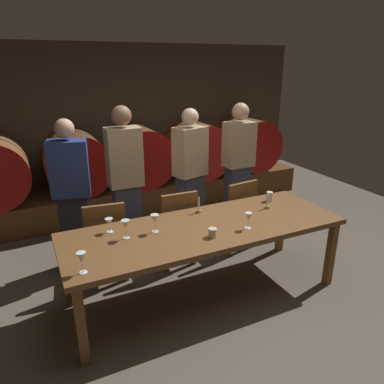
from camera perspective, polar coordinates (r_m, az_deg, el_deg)
ground_plane at (r=3.75m, az=4.59°, el=-15.36°), size 7.65×7.65×0.00m
back_wall at (r=5.97m, az=-10.11°, el=10.60°), size 5.89×0.24×2.44m
barrel_shelf at (r=5.71m, az=-7.97°, el=-0.24°), size 5.30×0.90×0.41m
wine_barrel_left at (r=5.34m, az=-17.99°, el=4.61°), size 0.86×0.92×0.86m
wine_barrel_center at (r=5.52m, az=-8.49°, el=5.88°), size 0.86×0.92×0.86m
wine_barrel_right at (r=5.87m, az=0.56°, el=6.93°), size 0.86×0.92×0.86m
wine_barrel_far_right at (r=6.35m, az=8.59°, el=7.72°), size 0.86×0.92×0.86m
dining_table at (r=3.36m, az=2.13°, el=-6.41°), size 2.61×0.90×0.74m
chair_left at (r=3.78m, az=-13.59°, el=-6.94°), size 0.45×0.45×0.88m
chair_center at (r=3.96m, az=-2.50°, el=-5.06°), size 0.42×0.42×0.88m
chair_right at (r=4.31m, az=7.02°, el=-3.06°), size 0.45×0.45×0.88m
guest_far_left at (r=3.91m, az=-18.43°, el=-0.83°), size 0.42×0.31×1.65m
guest_center_left at (r=4.16m, az=-10.50°, el=1.84°), size 0.38×0.24×1.73m
guest_center_right at (r=4.38m, az=-0.29°, el=2.55°), size 0.43×0.33×1.67m
guest_far_right at (r=4.78m, az=7.32°, el=4.12°), size 0.38×0.25×1.69m
candle_left at (r=3.60m, az=1.06°, el=-2.54°), size 0.05×0.05×0.18m
candle_right at (r=3.79m, az=11.88°, el=-1.88°), size 0.05×0.05×0.18m
wine_glass_far_left at (r=2.70m, az=-17.14°, el=-10.06°), size 0.07×0.07×0.17m
wine_glass_left at (r=3.26m, az=-13.04°, el=-4.74°), size 0.07×0.07×0.13m
wine_glass_center at (r=3.11m, az=-10.51°, el=-5.16°), size 0.08×0.08×0.17m
wine_glass_right at (r=3.19m, az=-5.94°, el=-4.29°), size 0.07×0.07×0.17m
wine_glass_far_right at (r=3.28m, az=8.96°, el=-4.01°), size 0.06×0.06×0.15m
cup_left at (r=3.12m, az=3.29°, el=-6.46°), size 0.08×0.08×0.08m
cup_right at (r=3.98m, az=12.21°, el=-0.71°), size 0.07×0.07×0.10m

